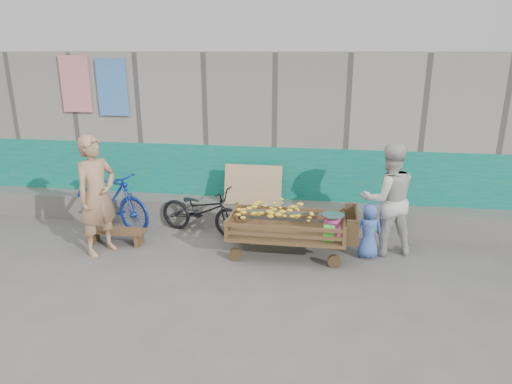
% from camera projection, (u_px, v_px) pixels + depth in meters
% --- Properties ---
extents(ground, '(80.00, 80.00, 0.00)m').
position_uv_depth(ground, '(204.00, 288.00, 6.10)').
color(ground, '#575551').
rests_on(ground, ground).
extents(building_wall, '(12.00, 3.50, 3.00)m').
position_uv_depth(building_wall, '(253.00, 129.00, 9.48)').
color(building_wall, gray).
rests_on(building_wall, ground).
extents(banana_cart, '(1.93, 0.88, 0.82)m').
position_uv_depth(banana_cart, '(285.00, 221.00, 6.93)').
color(banana_cart, '#4F351E').
rests_on(banana_cart, ground).
extents(bench, '(0.98, 0.29, 0.25)m').
position_uv_depth(bench, '(116.00, 233.00, 7.45)').
color(bench, '#4F351E').
rests_on(bench, ground).
extents(vendor_man, '(0.70, 0.81, 1.86)m').
position_uv_depth(vendor_man, '(97.00, 196.00, 6.92)').
color(vendor_man, '#A57C59').
rests_on(vendor_man, ground).
extents(woman, '(0.99, 0.85, 1.74)m').
position_uv_depth(woman, '(388.00, 199.00, 6.94)').
color(woman, silver).
rests_on(woman, ground).
extents(child, '(0.46, 0.34, 0.85)m').
position_uv_depth(child, '(369.00, 231.00, 6.89)').
color(child, '#3F63B5').
rests_on(child, ground).
extents(bicycle_dark, '(1.67, 0.94, 0.83)m').
position_uv_depth(bicycle_dark, '(202.00, 210.00, 7.80)').
color(bicycle_dark, black).
rests_on(bicycle_dark, ground).
extents(bicycle_blue, '(1.82, 1.08, 1.05)m').
position_uv_depth(bicycle_blue, '(110.00, 200.00, 8.01)').
color(bicycle_blue, navy).
rests_on(bicycle_blue, ground).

